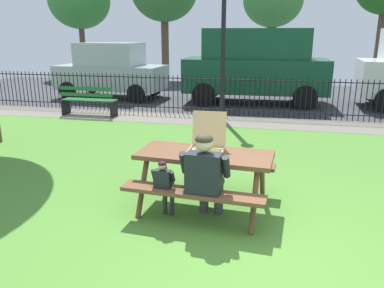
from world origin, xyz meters
name	(u,v)px	position (x,y,z in m)	size (l,w,h in m)	color
ground	(261,198)	(0.00, 1.58, -0.01)	(28.00, 11.16, 0.02)	#4E8630
cobblestone_walkway	(270,123)	(0.00, 6.46, 0.00)	(28.00, 1.40, 0.01)	slate
street_asphalt	(274,97)	(0.00, 10.98, -0.01)	(28.00, 7.63, 0.01)	#38383D
picnic_table_foreground	(205,165)	(-0.76, 1.12, 0.60)	(1.89, 1.60, 0.79)	brown
pizza_box_open	(207,144)	(-0.75, 1.20, 0.87)	(0.48, 0.53, 0.51)	tan
adult_at_table	(206,175)	(-0.65, 0.61, 0.66)	(0.62, 0.61, 1.19)	#444444
child_at_table	(164,183)	(-1.18, 0.61, 0.49)	(0.30, 0.30, 0.81)	#2F2F2F
iron_fence_streetside	(272,97)	(0.00, 7.16, 0.58)	(18.52, 0.03, 1.13)	black
park_bench_left	(89,101)	(-5.19, 6.33, 0.42)	(1.60, 0.47, 0.85)	#236632
lamp_post_walkway	(224,23)	(-1.35, 6.66, 2.57)	(0.28, 0.28, 4.23)	black
parked_car_far_left	(111,70)	(-5.87, 9.46, 1.01)	(3.97, 1.97, 1.98)	#B0BDBE
parked_car_left	(256,64)	(-0.64, 9.46, 1.31)	(4.77, 2.21, 2.46)	#14482F
far_tree_left	(79,1)	(-10.41, 15.92, 3.95)	(3.24, 3.24, 5.43)	brown
far_tree_center	(273,1)	(-0.34, 15.92, 3.77)	(2.83, 2.83, 5.11)	brown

